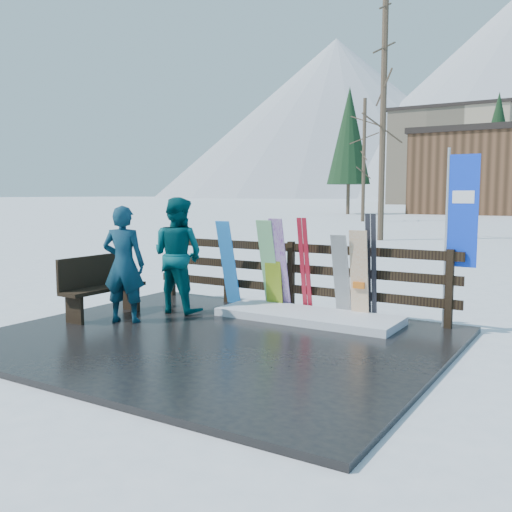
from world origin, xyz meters
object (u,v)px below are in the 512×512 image
Objects in this scene: snowboard_5 at (359,276)px; rental_flag at (459,218)px; snowboard_2 at (273,268)px; snowboard_4 at (341,277)px; snowboard_1 at (269,265)px; person_front at (124,264)px; snowboard_3 at (280,265)px; snowboard_0 at (228,263)px; person_back at (178,255)px; bench at (101,284)px.

rental_flag is at bearing 11.05° from snowboard_5.
snowboard_2 reaches higher than snowboard_4.
person_front is at bearing -125.33° from snowboard_1.
snowboard_3 is 1.10m from snowboard_4.
person_front reaches higher than snowboard_1.
rental_flag is (1.67, 0.27, 0.94)m from snowboard_4.
snowboard_1 is 1.15× the size of snowboard_4.
rental_flag is (2.77, 0.27, 0.83)m from snowboard_3.
snowboard_3 is at bearing -0.00° from snowboard_0.
person_back is at bearing -124.21° from person_front.
snowboard_1 is 1.60m from snowboard_5.
snowboard_3 is at bearing 180.00° from snowboard_5.
snowboard_0 is 2.14m from snowboard_4.
snowboard_1 is 1.08× the size of snowboard_2.
person_front is at bearing -146.72° from snowboard_5.
bench is 2.21m from snowboard_0.
person_back reaches higher than snowboard_1.
bench is at bearing -157.17° from rental_flag.
snowboard_2 is (2.11, 1.84, 0.20)m from bench.
snowboard_3 is at bearing -0.00° from snowboard_1.
snowboard_3 is at bearing -180.00° from snowboard_4.
snowboard_0 is at bearing 180.00° from snowboard_3.
rental_flag reaches higher than bench.
snowboard_1 is 1.11× the size of snowboard_5.
person_front is (-1.39, -1.97, 0.13)m from snowboard_1.
snowboard_0 is 3.92m from rental_flag.
snowboard_1 is at bearing -174.83° from rental_flag.
bench is 0.95× the size of snowboard_3.
snowboard_2 is at bearing 0.00° from snowboard_0.
snowboard_1 is 0.60× the size of rental_flag.
snowboard_4 is 2.69m from person_back.
snowboard_1 is 0.09m from snowboard_2.
snowboard_3 reaches higher than snowboard_5.
person_front is (-1.47, -1.97, 0.17)m from snowboard_2.
rental_flag reaches higher than snowboard_4.
snowboard_3 is at bearing 39.37° from bench.
snowboard_2 is at bearing -174.69° from rental_flag.
snowboard_4 is at bearing 0.00° from snowboard_2.
snowboard_0 is 2.43m from snowboard_5.
snowboard_4 is (1.23, 0.00, -0.05)m from snowboard_2.
rental_flag is 4.40m from person_back.
snowboard_0 is at bearing -129.04° from person_front.
rental_flag is at bearing 5.31° from snowboard_2.
snowboard_2 is at bearing 180.00° from snowboard_3.
snowboard_1 is 2.41m from person_front.
snowboard_3 is 0.61× the size of rental_flag.
snowboard_2 is 2.46m from person_front.
rental_flag is (2.98, 0.27, 0.85)m from snowboard_1.
bench is 1.31m from person_back.
snowboard_2 is 0.55× the size of rental_flag.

